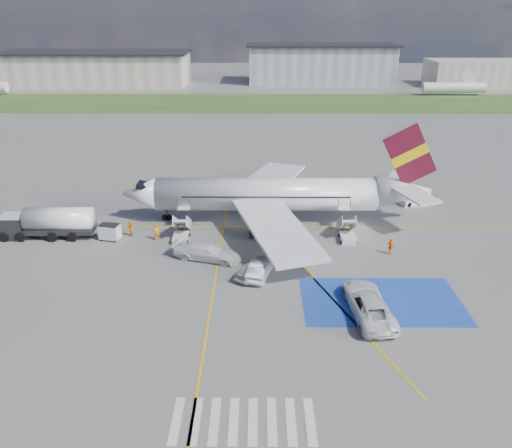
% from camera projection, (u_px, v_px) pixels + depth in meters
% --- Properties ---
extents(ground, '(400.00, 400.00, 0.00)m').
position_uv_depth(ground, '(268.00, 278.00, 47.74)').
color(ground, '#60605E').
rests_on(ground, ground).
extents(grass_strip, '(400.00, 30.00, 0.01)m').
position_uv_depth(grass_strip, '(262.00, 103.00, 134.82)').
color(grass_strip, '#2D4C1E').
rests_on(grass_strip, ground).
extents(taxiway_line_main, '(120.00, 0.20, 0.01)m').
position_uv_depth(taxiway_line_main, '(266.00, 227.00, 58.74)').
color(taxiway_line_main, gold).
rests_on(taxiway_line_main, ground).
extents(taxiway_line_cross, '(0.20, 60.00, 0.01)m').
position_uv_depth(taxiway_line_cross, '(205.00, 342.00, 38.60)').
color(taxiway_line_cross, gold).
rests_on(taxiway_line_cross, ground).
extents(taxiway_line_diag, '(20.71, 56.45, 0.01)m').
position_uv_depth(taxiway_line_diag, '(266.00, 227.00, 58.74)').
color(taxiway_line_diag, gold).
rests_on(taxiway_line_diag, ground).
extents(staging_box, '(14.00, 8.00, 0.01)m').
position_uv_depth(staging_box, '(381.00, 301.00, 44.02)').
color(staging_box, '#1C40A8').
rests_on(staging_box, ground).
extents(crosswalk, '(9.00, 4.00, 0.01)m').
position_uv_depth(crosswalk, '(243.00, 421.00, 31.25)').
color(crosswalk, silver).
rests_on(crosswalk, ground).
extents(terminal_west, '(60.00, 22.00, 10.00)m').
position_uv_depth(terminal_west, '(96.00, 69.00, 165.20)').
color(terminal_west, '#9E9489').
rests_on(terminal_west, ground).
extents(terminal_centre, '(48.00, 18.00, 12.00)m').
position_uv_depth(terminal_centre, '(321.00, 64.00, 168.97)').
color(terminal_centre, gray).
rests_on(terminal_centre, ground).
extents(terminal_east, '(40.00, 16.00, 8.00)m').
position_uv_depth(terminal_east, '(491.00, 73.00, 163.06)').
color(terminal_east, '#9E9489').
rests_on(terminal_east, ground).
extents(airliner, '(36.81, 32.95, 11.92)m').
position_uv_depth(airliner, '(279.00, 194.00, 59.21)').
color(airliner, silver).
rests_on(airliner, ground).
extents(airstairs_fwd, '(1.90, 5.20, 3.60)m').
position_uv_depth(airstairs_fwd, '(181.00, 234.00, 55.53)').
color(airstairs_fwd, silver).
rests_on(airstairs_fwd, ground).
extents(airstairs_aft, '(1.90, 5.20, 3.60)m').
position_uv_depth(airstairs_aft, '(347.00, 234.00, 55.42)').
color(airstairs_aft, silver).
rests_on(airstairs_aft, ground).
extents(fuel_tanker, '(10.25, 3.02, 3.48)m').
position_uv_depth(fuel_tanker, '(49.00, 225.00, 55.73)').
color(fuel_tanker, black).
rests_on(fuel_tanker, ground).
extents(gpu_cart, '(2.42, 1.80, 1.82)m').
position_uv_depth(gpu_cart, '(110.00, 233.00, 55.33)').
color(gpu_cart, silver).
rests_on(gpu_cart, ground).
extents(belt_loader, '(5.29, 3.39, 1.54)m').
position_uv_depth(belt_loader, '(417.00, 200.00, 65.81)').
color(belt_loader, silver).
rests_on(belt_loader, ground).
extents(car_silver_a, '(3.77, 4.68, 1.50)m').
position_uv_depth(car_silver_a, '(252.00, 269.00, 47.76)').
color(car_silver_a, silver).
rests_on(car_silver_a, ground).
extents(car_silver_b, '(2.95, 5.29, 1.65)m').
position_uv_depth(car_silver_b, '(260.00, 268.00, 47.83)').
color(car_silver_b, '#B0B3B7').
rests_on(car_silver_b, ground).
extents(van_white_a, '(3.45, 6.65, 2.42)m').
position_uv_depth(van_white_a, '(369.00, 301.00, 41.80)').
color(van_white_a, silver).
rests_on(van_white_a, ground).
extents(van_white_b, '(5.72, 3.59, 2.09)m').
position_uv_depth(van_white_b, '(206.00, 250.00, 50.87)').
color(van_white_b, white).
rests_on(van_white_b, ground).
extents(crew_fwd, '(0.80, 0.70, 1.83)m').
position_uv_depth(crew_fwd, '(157.00, 232.00, 55.20)').
color(crew_fwd, orange).
rests_on(crew_fwd, ground).
extents(crew_nose, '(1.06, 1.11, 1.80)m').
position_uv_depth(crew_nose, '(130.00, 229.00, 56.07)').
color(crew_nose, orange).
rests_on(crew_nose, ground).
extents(crew_aft, '(0.83, 1.10, 1.74)m').
position_uv_depth(crew_aft, '(391.00, 247.00, 52.00)').
color(crew_aft, orange).
rests_on(crew_aft, ground).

